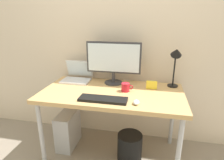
% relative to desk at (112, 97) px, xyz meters
% --- Properties ---
extents(ground_plane, '(6.00, 6.00, 0.00)m').
position_rel_desk_xyz_m(ground_plane, '(0.00, 0.00, -0.69)').
color(ground_plane, gray).
extents(back_wall, '(4.40, 0.04, 2.60)m').
position_rel_desk_xyz_m(back_wall, '(0.00, 0.43, 0.61)').
color(back_wall, beige).
rests_on(back_wall, ground_plane).
extents(desk, '(1.42, 0.75, 0.75)m').
position_rel_desk_xyz_m(desk, '(0.00, 0.00, 0.00)').
color(desk, tan).
rests_on(desk, ground_plane).
extents(monitor, '(0.60, 0.20, 0.46)m').
position_rel_desk_xyz_m(monitor, '(-0.03, 0.24, 0.33)').
color(monitor, '#333338').
rests_on(monitor, desk).
extents(laptop, '(0.32, 0.28, 0.22)m').
position_rel_desk_xyz_m(laptop, '(-0.47, 0.26, 0.12)').
color(laptop, silver).
rests_on(laptop, desk).
extents(desk_lamp, '(0.11, 0.16, 0.45)m').
position_rel_desk_xyz_m(desk_lamp, '(0.61, 0.24, 0.38)').
color(desk_lamp, black).
rests_on(desk_lamp, desk).
extents(keyboard, '(0.44, 0.14, 0.02)m').
position_rel_desk_xyz_m(keyboard, '(-0.03, -0.23, 0.07)').
color(keyboard, black).
rests_on(keyboard, desk).
extents(mouse, '(0.06, 0.09, 0.03)m').
position_rel_desk_xyz_m(mouse, '(0.27, -0.25, 0.08)').
color(mouse, silver).
rests_on(mouse, desk).
extents(coffee_mug, '(0.12, 0.08, 0.09)m').
position_rel_desk_xyz_m(coffee_mug, '(0.13, 0.03, 0.11)').
color(coffee_mug, red).
rests_on(coffee_mug, desk).
extents(photo_frame, '(0.11, 0.03, 0.09)m').
position_rel_desk_xyz_m(photo_frame, '(0.39, 0.14, 0.11)').
color(photo_frame, yellow).
rests_on(photo_frame, desk).
extents(computer_tower, '(0.18, 0.36, 0.42)m').
position_rel_desk_xyz_m(computer_tower, '(-0.53, 0.03, -0.48)').
color(computer_tower, '#B2B2B7').
rests_on(computer_tower, ground_plane).
extents(wastebasket, '(0.26, 0.26, 0.30)m').
position_rel_desk_xyz_m(wastebasket, '(0.20, -0.06, -0.54)').
color(wastebasket, black).
rests_on(wastebasket, ground_plane).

